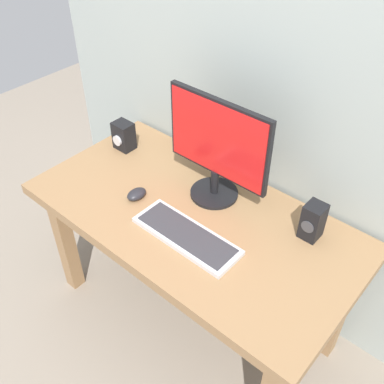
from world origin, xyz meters
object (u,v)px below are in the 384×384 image
Objects in this scene: desk at (192,230)px; monitor at (217,147)px; keyboard_primary at (186,236)px; audio_controller at (124,136)px; mouse at (137,194)px; speaker_right at (313,221)px.

monitor is (-0.01, 0.17, 0.36)m from desk.
keyboard_primary is 3.21× the size of audio_controller.
audio_controller is (-0.67, 0.27, 0.06)m from keyboard_primary.
audio_controller is at bearing 157.78° from keyboard_primary.
audio_controller is (-0.58, -0.02, -0.18)m from monitor.
keyboard_primary is (0.08, -0.13, 0.11)m from desk.
desk is 15.13× the size of mouse.
speaker_right is at bearing 3.73° from audio_controller.
monitor is at bearing -174.29° from speaker_right.
speaker_right reaches higher than desk.
desk is at bearing -13.99° from audio_controller.
mouse is at bearing 173.21° from keyboard_primary.
speaker_right is (0.45, 0.21, 0.18)m from desk.
speaker_right is 1.10× the size of audio_controller.
monitor is 0.43m from mouse.
speaker_right reaches higher than keyboard_primary.
audio_controller is at bearing -176.27° from speaker_right.
keyboard_primary is 0.72m from audio_controller.
speaker_right is (0.37, 0.34, 0.07)m from keyboard_primary.
speaker_right reaches higher than mouse.
mouse is at bearing -134.26° from monitor.
desk is 0.53m from speaker_right.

